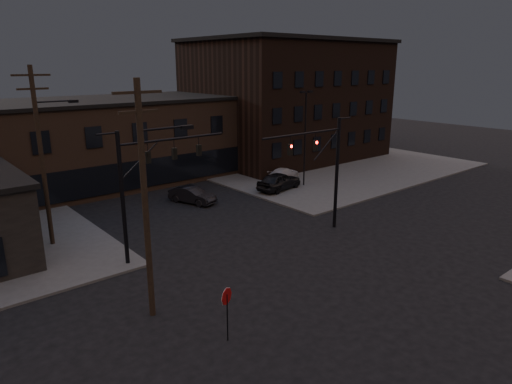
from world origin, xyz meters
TOP-DOWN VIEW (x-y plane):
  - ground at (0.00, 0.00)m, footprint 140.00×140.00m
  - sidewalk_ne at (22.00, 22.00)m, footprint 30.00×30.00m
  - building_row at (0.00, 28.00)m, footprint 40.00×12.00m
  - building_right at (22.00, 26.00)m, footprint 22.00×16.00m
  - traffic_signal_near at (5.36, 4.50)m, footprint 7.12×0.24m
  - traffic_signal_far at (-6.72, 8.00)m, footprint 7.12×0.24m
  - stop_sign at (-8.00, -1.99)m, footprint 0.72×0.33m
  - utility_pole_near at (-9.43, 2.00)m, footprint 3.70×0.28m
  - utility_pole_mid at (-10.44, 14.00)m, footprint 3.70×0.28m
  - lot_light_a at (13.00, 14.00)m, footprint 1.50×0.28m
  - lot_light_b at (19.00, 19.00)m, footprint 1.50×0.28m
  - parked_car_lot_a at (9.99, 14.29)m, footprint 5.19×2.83m
  - parked_car_lot_b at (13.05, 16.89)m, footprint 4.46×2.81m
  - car_crossing at (1.74, 16.29)m, footprint 2.81×4.51m

SIDE VIEW (x-z plane):
  - ground at x=0.00m, z-range 0.00..0.00m
  - sidewalk_ne at x=22.00m, z-range 0.00..0.15m
  - car_crossing at x=1.74m, z-range 0.00..1.40m
  - parked_car_lot_b at x=13.05m, z-range 0.15..1.36m
  - parked_car_lot_a at x=9.99m, z-range 0.15..1.82m
  - stop_sign at x=-8.00m, z-range 0.60..3.08m
  - building_row at x=0.00m, z-range 0.00..8.00m
  - traffic_signal_near at x=5.36m, z-range 0.93..8.93m
  - traffic_signal_far at x=-6.72m, z-range 1.01..9.01m
  - lot_light_a at x=13.00m, z-range 0.94..10.08m
  - lot_light_b at x=19.00m, z-range 0.94..10.08m
  - utility_pole_near at x=-9.43m, z-range 0.37..11.37m
  - utility_pole_mid at x=-10.44m, z-range 0.38..11.88m
  - building_right at x=22.00m, z-range 0.00..14.00m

